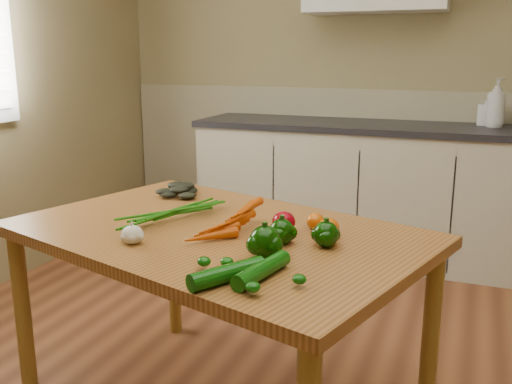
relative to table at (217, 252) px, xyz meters
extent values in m
cube|color=#958659|center=(0.24, 2.34, 0.63)|extent=(4.00, 0.02, 2.60)
cube|color=tan|center=(0.24, 2.32, -0.12)|extent=(3.98, 0.03, 1.10)
cube|color=#BDB89D|center=(0.44, 2.02, -0.24)|extent=(2.80, 0.60, 0.86)
cube|color=#27272B|center=(0.44, 2.02, 0.21)|extent=(2.84, 0.64, 0.04)
cube|color=#9E622E|center=(0.00, 0.00, 0.06)|extent=(1.60, 1.27, 0.04)
cylinder|color=olive|center=(-0.73, -0.19, -0.31)|extent=(0.06, 0.06, 0.71)
cylinder|color=olive|center=(-0.50, 0.56, -0.31)|extent=(0.06, 0.06, 0.71)
cylinder|color=olive|center=(0.73, 0.19, -0.31)|extent=(0.06, 0.06, 0.71)
imported|color=silver|center=(0.91, 2.09, 0.38)|extent=(0.16, 0.16, 0.30)
imported|color=silver|center=(0.86, 2.17, 0.33)|extent=(0.12, 0.12, 0.20)
ellipsoid|color=silver|center=(-0.19, -0.24, 0.11)|extent=(0.07, 0.07, 0.06)
sphere|color=#093202|center=(0.26, -0.07, 0.12)|extent=(0.08, 0.08, 0.08)
sphere|color=#093202|center=(0.40, -0.04, 0.12)|extent=(0.08, 0.08, 0.08)
sphere|color=#093202|center=(0.25, -0.20, 0.13)|extent=(0.10, 0.10, 0.10)
ellipsoid|color=maroon|center=(0.23, 0.05, 0.12)|extent=(0.08, 0.08, 0.07)
ellipsoid|color=#CC5305|center=(0.32, 0.12, 0.11)|extent=(0.06, 0.06, 0.06)
ellipsoid|color=#CC5305|center=(0.38, 0.06, 0.12)|extent=(0.07, 0.07, 0.06)
cylinder|color=#074207|center=(0.30, -0.36, 0.11)|extent=(0.09, 0.24, 0.05)
cylinder|color=#074207|center=(0.23, -0.42, 0.11)|extent=(0.16, 0.22, 0.05)
camera|label=1|loc=(0.82, -1.71, 0.68)|focal=40.00mm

